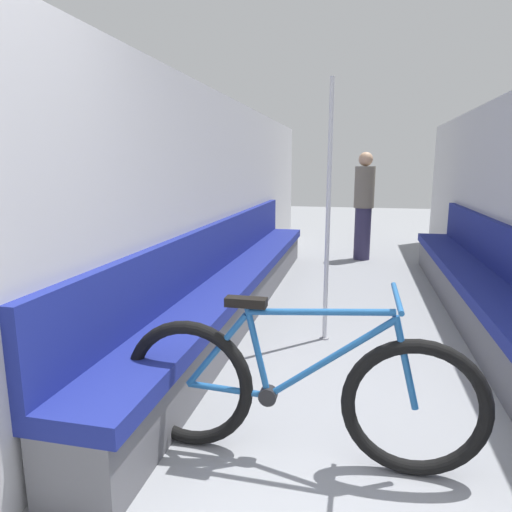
# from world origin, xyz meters

# --- Properties ---
(wall_left) EXTENTS (0.10, 9.70, 2.12)m
(wall_left) POSITION_xyz_m (-1.38, 3.25, 1.06)
(wall_left) COLOR #B2B2B7
(wall_left) RESTS_ON ground
(bench_seat_row_left) EXTENTS (0.46, 5.58, 0.91)m
(bench_seat_row_left) POSITION_xyz_m (-1.13, 3.16, 0.30)
(bench_seat_row_left) COLOR #5B5B60
(bench_seat_row_left) RESTS_ON ground
(bench_seat_row_right) EXTENTS (0.46, 5.58, 0.91)m
(bench_seat_row_right) POSITION_xyz_m (1.13, 3.16, 0.30)
(bench_seat_row_right) COLOR #5B5B60
(bench_seat_row_right) RESTS_ON ground
(bicycle) EXTENTS (1.78, 0.46, 0.87)m
(bicycle) POSITION_xyz_m (-0.26, 0.99, 0.36)
(bicycle) COLOR black
(bicycle) RESTS_ON ground
(grab_pole_near) EXTENTS (0.08, 0.08, 2.10)m
(grab_pole_near) POSITION_xyz_m (-0.24, 2.63, 1.02)
(grab_pole_near) COLOR gray
(grab_pole_near) RESTS_ON ground
(passenger_standing) EXTENTS (0.30, 0.30, 1.63)m
(passenger_standing) POSITION_xyz_m (0.07, 6.08, 0.84)
(passenger_standing) COLOR #332D4C
(passenger_standing) RESTS_ON ground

